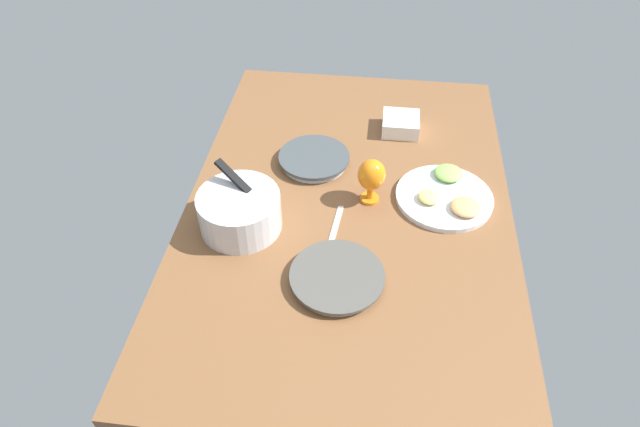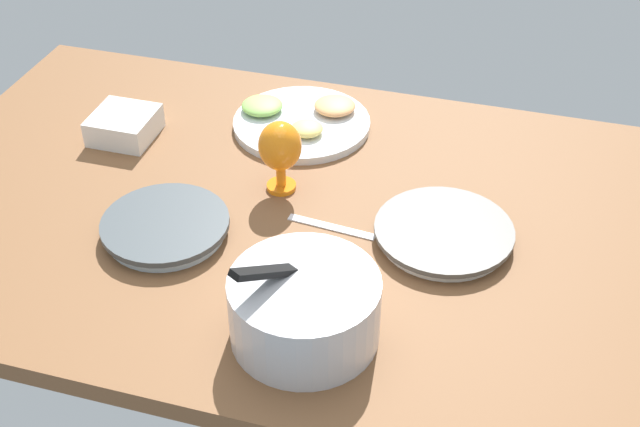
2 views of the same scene
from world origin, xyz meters
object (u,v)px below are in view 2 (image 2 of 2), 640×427
dinner_plate_right (166,227)px  hurricane_glass_orange (280,148)px  dinner_plate_left (444,233)px  square_bowl_white (124,124)px  mixing_bowl (304,307)px  fruit_platter (301,120)px

dinner_plate_right → hurricane_glass_orange: size_ratio=1.58×
dinner_plate_right → dinner_plate_left: bearing=-165.7°
hurricane_glass_orange → square_bowl_white: hurricane_glass_orange is taller
dinner_plate_left → hurricane_glass_orange: hurricane_glass_orange is taller
dinner_plate_left → mixing_bowl: bearing=59.9°
dinner_plate_right → mixing_bowl: size_ratio=0.99×
dinner_plate_left → hurricane_glass_orange: 36.76cm
dinner_plate_left → square_bowl_white: size_ratio=1.99×
fruit_platter → hurricane_glass_orange: hurricane_glass_orange is taller
dinner_plate_right → mixing_bowl: 38.52cm
fruit_platter → square_bowl_white: bearing=22.5°
mixing_bowl → fruit_platter: mixing_bowl is taller
square_bowl_white → fruit_platter: bearing=-157.5°
fruit_platter → square_bowl_white: 39.95cm
dinner_plate_left → mixing_bowl: size_ratio=1.07×
fruit_platter → square_bowl_white: (36.86, 15.30, 1.78)cm
fruit_platter → square_bowl_white: size_ratio=2.34×
mixing_bowl → hurricane_glass_orange: size_ratio=1.60×
dinner_plate_right → mixing_bowl: (-33.56, 18.26, 4.89)cm
dinner_plate_left → square_bowl_white: 76.84cm
dinner_plate_left → square_bowl_white: bearing=-12.3°
dinner_plate_right → hurricane_glass_orange: 27.68cm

